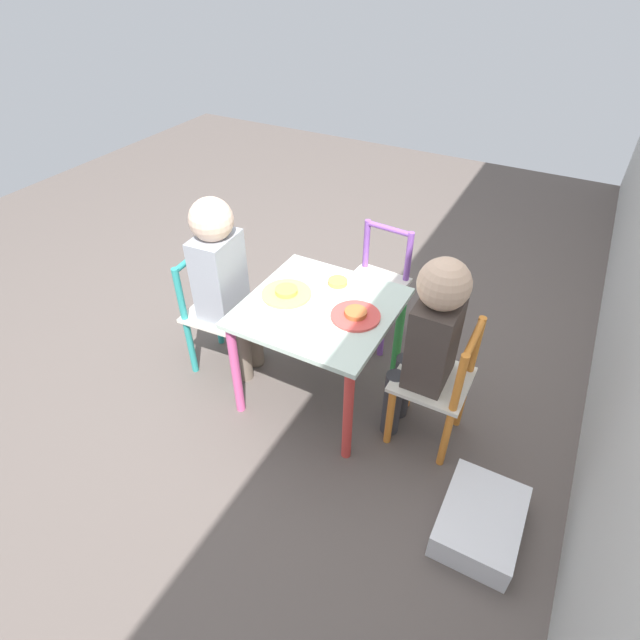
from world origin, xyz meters
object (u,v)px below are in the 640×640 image
object	(u,v)px
chair_teal	(217,314)
child_front	(223,274)
kids_table	(320,321)
storage_bin	(480,521)
plate_left	(338,284)
plate_front	(286,293)
child_back	(429,336)
chair_orange	(437,386)
chair_purple	(376,286)
plate_back	(356,315)

from	to	relation	value
chair_teal	child_front	bearing A→B (deg)	-90.00
kids_table	chair_teal	bearing A→B (deg)	-85.51
chair_teal	storage_bin	size ratio (longest dim) A/B	1.63
plate_left	storage_bin	bearing A→B (deg)	59.17
child_front	plate_front	bearing A→B (deg)	-87.63
kids_table	child_back	xyz separation A→B (m)	(0.00, 0.42, 0.09)
chair_teal	plate_left	world-z (taller)	chair_teal
kids_table	child_back	distance (m)	0.43
kids_table	plate_left	distance (m)	0.17
child_front	kids_table	bearing A→B (deg)	-90.00
chair_orange	child_front	distance (m)	0.93
kids_table	chair_orange	size ratio (longest dim) A/B	1.02
chair_teal	chair_purple	bearing A→B (deg)	-49.38
storage_bin	child_front	bearing A→B (deg)	-103.01
kids_table	plate_front	world-z (taller)	plate_front
chair_teal	chair_purple	size ratio (longest dim) A/B	1.00
plate_left	child_back	bearing A→B (deg)	70.86
kids_table	child_front	bearing A→B (deg)	-85.51
chair_orange	plate_left	world-z (taller)	chair_orange
kids_table	chair_teal	distance (m)	0.50
kids_table	plate_front	distance (m)	0.17
chair_teal	kids_table	bearing A→B (deg)	-90.00
plate_back	plate_front	world-z (taller)	same
chair_teal	storage_bin	world-z (taller)	chair_teal
chair_purple	child_front	size ratio (longest dim) A/B	0.67
chair_teal	child_back	distance (m)	0.92
chair_teal	chair_purple	world-z (taller)	same
child_front	storage_bin	size ratio (longest dim) A/B	2.44
child_front	storage_bin	xyz separation A→B (m)	(0.27, 1.17, -0.43)
plate_back	kids_table	bearing A→B (deg)	-90.00
chair_orange	chair_teal	distance (m)	0.96
child_back	plate_back	bearing A→B (deg)	-90.04
chair_teal	plate_left	distance (m)	0.55
child_front	plate_back	xyz separation A→B (m)	(-0.03, 0.57, -0.02)
child_front	plate_left	distance (m)	0.46
kids_table	chair_purple	bearing A→B (deg)	175.72
chair_orange	plate_left	distance (m)	0.54
chair_orange	chair_purple	bearing A→B (deg)	-137.10
chair_teal	plate_back	xyz separation A→B (m)	(-0.04, 0.62, 0.20)
chair_orange	plate_front	distance (m)	0.66
storage_bin	chair_teal	bearing A→B (deg)	-102.19
plate_left	storage_bin	world-z (taller)	plate_left
child_back	plate_left	bearing A→B (deg)	-109.08
storage_bin	chair_purple	bearing A→B (deg)	-137.51
chair_purple	plate_back	xyz separation A→B (m)	(0.48, 0.11, 0.20)
chair_purple	child_back	distance (m)	0.65
kids_table	plate_back	bearing A→B (deg)	90.00
plate_back	chair_orange	bearing A→B (deg)	89.90
child_front	storage_bin	distance (m)	1.28
plate_back	plate_left	size ratio (longest dim) A/B	1.07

